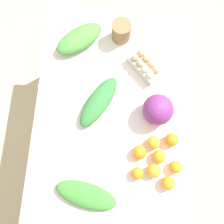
{
  "coord_description": "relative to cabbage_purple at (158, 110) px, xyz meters",
  "views": [
    {
      "loc": [
        -0.32,
        -0.02,
        2.21
      ],
      "look_at": [
        0.0,
        0.0,
        0.77
      ],
      "focal_mm": 40.0,
      "sensor_mm": 36.0,
      "label": 1
    }
  ],
  "objects": [
    {
      "name": "greens_bunch_scallion",
      "position": [
        -0.5,
        0.37,
        -0.06
      ],
      "size": [
        0.21,
        0.37,
        0.06
      ],
      "primitive_type": "ellipsoid",
      "rotation": [
        0.0,
        0.0,
        4.5
      ],
      "color": "#3D8433",
      "rests_on": "dining_table"
    },
    {
      "name": "orange_2",
      "position": [
        -0.31,
        -0.12,
        -0.05
      ],
      "size": [
        0.07,
        0.07,
        0.07
      ],
      "primitive_type": "sphere",
      "color": "orange",
      "rests_on": "dining_table"
    },
    {
      "name": "greens_bunch_kale",
      "position": [
        0.43,
        0.5,
        -0.04
      ],
      "size": [
        0.31,
        0.34,
        0.09
      ],
      "primitive_type": "ellipsoid",
      "rotation": [
        0.0,
        0.0,
        5.38
      ],
      "color": "#4C933D",
      "rests_on": "dining_table"
    },
    {
      "name": "orange_4",
      "position": [
        -0.18,
        0.01,
        -0.05
      ],
      "size": [
        0.08,
        0.08,
        0.08
      ],
      "primitive_type": "sphere",
      "color": "orange",
      "rests_on": "dining_table"
    },
    {
      "name": "greens_bunch_beet_tops",
      "position": [
        0.03,
        0.34,
        -0.05
      ],
      "size": [
        0.37,
        0.28,
        0.08
      ],
      "primitive_type": "ellipsoid",
      "rotation": [
        0.0,
        0.0,
        5.78
      ],
      "color": "#337538",
      "rests_on": "dining_table"
    },
    {
      "name": "ground_plane",
      "position": [
        -0.02,
        0.26,
        -0.84
      ],
      "size": [
        8.0,
        8.0,
        0.0
      ],
      "primitive_type": "plane",
      "color": "#C6B289"
    },
    {
      "name": "cabbage_purple",
      "position": [
        0.0,
        0.0,
        0.0
      ],
      "size": [
        0.18,
        0.18,
        0.18
      ],
      "primitive_type": "sphere",
      "color": "#7A2D75",
      "rests_on": "dining_table"
    },
    {
      "name": "egg_carton",
      "position": [
        0.28,
        0.08,
        -0.05
      ],
      "size": [
        0.23,
        0.23,
        0.09
      ],
      "rotation": [
        0.0,
        0.0,
        0.76
      ],
      "color": "beige",
      "rests_on": "dining_table"
    },
    {
      "name": "orange_0",
      "position": [
        -0.36,
        0.09,
        -0.05
      ],
      "size": [
        0.07,
        0.07,
        0.07
      ],
      "primitive_type": "sphere",
      "color": "orange",
      "rests_on": "dining_table"
    },
    {
      "name": "orange_6",
      "position": [
        -0.4,
        -0.08,
        -0.05
      ],
      "size": [
        0.08,
        0.08,
        0.08
      ],
      "primitive_type": "sphere",
      "color": "orange",
      "rests_on": "dining_table"
    },
    {
      "name": "orange_3",
      "position": [
        -0.26,
        -0.03,
        -0.05
      ],
      "size": [
        0.08,
        0.08,
        0.08
      ],
      "primitive_type": "sphere",
      "color": "orange",
      "rests_on": "dining_table"
    },
    {
      "name": "paper_bag",
      "position": [
        0.49,
        0.24,
        -0.02
      ],
      "size": [
        0.12,
        0.12,
        0.14
      ],
      "primitive_type": "cylinder",
      "color": "olive",
      "rests_on": "dining_table"
    },
    {
      "name": "orange_1",
      "position": [
        -0.24,
        0.09,
        -0.05
      ],
      "size": [
        0.08,
        0.08,
        0.08
      ],
      "primitive_type": "sphere",
      "color": "orange",
      "rests_on": "dining_table"
    },
    {
      "name": "orange_7",
      "position": [
        -0.16,
        -0.09,
        -0.05
      ],
      "size": [
        0.08,
        0.08,
        0.08
      ],
      "primitive_type": "sphere",
      "color": "orange",
      "rests_on": "dining_table"
    },
    {
      "name": "orange_5",
      "position": [
        -0.34,
        0.0,
        -0.05
      ],
      "size": [
        0.08,
        0.08,
        0.08
      ],
      "primitive_type": "sphere",
      "color": "orange",
      "rests_on": "dining_table"
    },
    {
      "name": "dining_table",
      "position": [
        -0.02,
        0.26,
        -0.18
      ],
      "size": [
        1.41,
        0.93,
        0.75
      ],
      "color": "silver",
      "rests_on": "ground_plane"
    }
  ]
}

